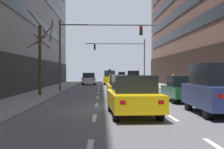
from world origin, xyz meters
TOP-DOWN VIEW (x-y plane):
  - ground_plane at (0.00, 0.00)m, footprint 120.00×120.00m
  - sidewalk_left at (-6.25, 0.00)m, footprint 2.95×80.00m
  - lane_stripe_l1_s2 at (-1.59, -8.00)m, footprint 0.16×2.00m
  - lane_stripe_l1_s3 at (-1.59, -3.00)m, footprint 0.16×2.00m
  - lane_stripe_l1_s4 at (-1.59, 2.00)m, footprint 0.16×2.00m
  - lane_stripe_l1_s5 at (-1.59, 7.00)m, footprint 0.16×2.00m
  - lane_stripe_l1_s6 at (-1.59, 12.00)m, footprint 0.16×2.00m
  - lane_stripe_l1_s7 at (-1.59, 17.00)m, footprint 0.16×2.00m
  - lane_stripe_l1_s8 at (-1.59, 22.00)m, footprint 0.16×2.00m
  - lane_stripe_l1_s9 at (-1.59, 27.00)m, footprint 0.16×2.00m
  - lane_stripe_l1_s10 at (-1.59, 32.00)m, footprint 0.16×2.00m
  - lane_stripe_l2_s2 at (1.59, -8.00)m, footprint 0.16×2.00m
  - lane_stripe_l2_s3 at (1.59, -3.00)m, footprint 0.16×2.00m
  - lane_stripe_l2_s4 at (1.59, 2.00)m, footprint 0.16×2.00m
  - lane_stripe_l2_s5 at (1.59, 7.00)m, footprint 0.16×2.00m
  - lane_stripe_l2_s6 at (1.59, 12.00)m, footprint 0.16×2.00m
  - lane_stripe_l2_s7 at (1.59, 17.00)m, footprint 0.16×2.00m
  - lane_stripe_l2_s8 at (1.59, 22.00)m, footprint 0.16×2.00m
  - lane_stripe_l2_s9 at (1.59, 27.00)m, footprint 0.16×2.00m
  - lane_stripe_l2_s10 at (1.59, 32.00)m, footprint 0.16×2.00m
  - taxi_driving_0 at (-0.08, 30.00)m, footprint 1.95×4.32m
  - taxi_driving_1 at (0.02, -2.54)m, footprint 2.12×4.70m
  - taxi_driving_2 at (0.06, 5.54)m, footprint 1.89×4.51m
  - car_driving_3 at (-3.14, 29.31)m, footprint 2.01×4.67m
  - car_parked_1 at (3.72, -2.19)m, footprint 2.01×4.65m
  - car_parked_2 at (3.72, 3.61)m, footprint 1.81×4.31m
  - traffic_signal_0 at (-2.47, 13.28)m, footprint 8.99×0.35m
  - traffic_signal_1 at (2.52, 30.84)m, footprint 8.91×0.35m
  - street_tree_0 at (-5.92, 7.91)m, footprint 2.14×1.94m
  - pedestrian_0 at (6.21, 16.66)m, footprint 0.36×0.45m

SIDE VIEW (x-z plane):
  - ground_plane at x=0.00m, z-range 0.00..0.00m
  - lane_stripe_l1_s2 at x=-1.59m, z-range 0.00..0.01m
  - lane_stripe_l1_s3 at x=-1.59m, z-range 0.00..0.01m
  - lane_stripe_l1_s4 at x=-1.59m, z-range 0.00..0.01m
  - lane_stripe_l1_s5 at x=-1.59m, z-range 0.00..0.01m
  - lane_stripe_l1_s6 at x=-1.59m, z-range 0.00..0.01m
  - lane_stripe_l1_s7 at x=-1.59m, z-range 0.00..0.01m
  - lane_stripe_l1_s8 at x=-1.59m, z-range 0.00..0.01m
  - lane_stripe_l1_s9 at x=-1.59m, z-range 0.00..0.01m
  - lane_stripe_l1_s10 at x=-1.59m, z-range 0.00..0.01m
  - lane_stripe_l2_s2 at x=1.59m, z-range 0.00..0.01m
  - lane_stripe_l2_s3 at x=1.59m, z-range 0.00..0.01m
  - lane_stripe_l2_s4 at x=1.59m, z-range 0.00..0.01m
  - lane_stripe_l2_s5 at x=1.59m, z-range 0.00..0.01m
  - lane_stripe_l2_s6 at x=1.59m, z-range 0.00..0.01m
  - lane_stripe_l2_s7 at x=1.59m, z-range 0.00..0.01m
  - lane_stripe_l2_s8 at x=1.59m, z-range 0.00..0.01m
  - lane_stripe_l2_s9 at x=1.59m, z-range 0.00..0.01m
  - lane_stripe_l2_s10 at x=1.59m, z-range 0.00..0.01m
  - sidewalk_left at x=-6.25m, z-range 0.00..0.14m
  - car_parked_2 at x=3.72m, z-range -0.01..1.60m
  - taxi_driving_2 at x=0.06m, z-range -0.10..1.77m
  - taxi_driving_1 at x=0.02m, z-range -0.11..1.82m
  - car_driving_3 at x=-3.14m, z-range -0.01..1.73m
  - pedestrian_0 at x=6.21m, z-range 0.25..1.74m
  - taxi_driving_0 at x=-0.08m, z-range -0.09..2.14m
  - car_parked_1 at x=3.72m, z-range -0.01..2.23m
  - street_tree_0 at x=-5.92m, z-range -0.05..6.21m
  - traffic_signal_1 at x=2.52m, z-range 1.32..7.96m
  - traffic_signal_0 at x=-2.47m, z-range 1.43..7.97m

